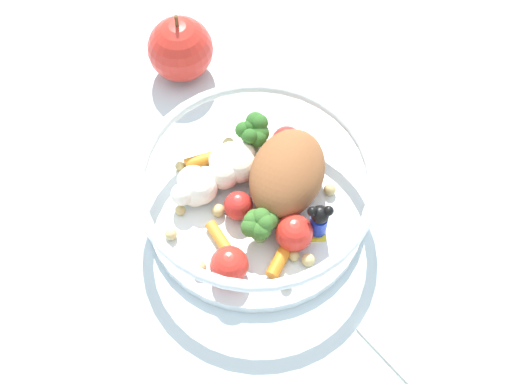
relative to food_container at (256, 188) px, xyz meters
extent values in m
plane|color=silver|center=(0.01, 0.00, -0.03)|extent=(2.40, 2.40, 0.00)
cylinder|color=white|center=(0.00, 0.00, -0.03)|extent=(0.20, 0.20, 0.01)
torus|color=white|center=(0.00, 0.00, 0.03)|extent=(0.21, 0.21, 0.01)
ellipsoid|color=brown|center=(0.03, 0.00, 0.01)|extent=(0.11, 0.11, 0.05)
cylinder|color=#8EB766|center=(0.03, 0.05, -0.01)|extent=(0.01, 0.01, 0.02)
sphere|color=#2D6023|center=(0.03, 0.05, 0.01)|extent=(0.02, 0.02, 0.02)
sphere|color=#2D6023|center=(0.03, 0.06, 0.01)|extent=(0.02, 0.02, 0.02)
sphere|color=#2D6023|center=(0.03, 0.05, 0.01)|extent=(0.01, 0.01, 0.01)
sphere|color=#2D6023|center=(0.02, 0.06, 0.01)|extent=(0.02, 0.02, 0.02)
sphere|color=#2D6023|center=(0.02, 0.05, 0.01)|extent=(0.01, 0.01, 0.01)
sphere|color=#2D6023|center=(0.02, 0.04, 0.01)|extent=(0.01, 0.01, 0.01)
sphere|color=#2D6023|center=(0.03, 0.04, 0.01)|extent=(0.02, 0.02, 0.02)
sphere|color=#2D6023|center=(0.03, 0.05, 0.01)|extent=(0.02, 0.02, 0.02)
cylinder|color=#8EB766|center=(-0.02, -0.04, -0.01)|extent=(0.01, 0.01, 0.02)
sphere|color=#386B28|center=(-0.01, -0.04, 0.00)|extent=(0.02, 0.02, 0.02)
sphere|color=#386B28|center=(-0.01, -0.03, 0.01)|extent=(0.02, 0.02, 0.02)
sphere|color=#386B28|center=(-0.02, -0.03, 0.00)|extent=(0.02, 0.02, 0.02)
sphere|color=#386B28|center=(-0.02, -0.03, 0.01)|extent=(0.01, 0.01, 0.01)
sphere|color=#386B28|center=(-0.03, -0.03, 0.01)|extent=(0.02, 0.02, 0.02)
sphere|color=#386B28|center=(-0.02, -0.04, 0.00)|extent=(0.02, 0.02, 0.02)
sphere|color=#386B28|center=(-0.02, -0.04, 0.01)|extent=(0.01, 0.01, 0.01)
sphere|color=#386B28|center=(-0.01, -0.04, 0.01)|extent=(0.02, 0.02, 0.02)
sphere|color=silver|center=(0.01, 0.04, 0.00)|extent=(0.03, 0.03, 0.03)
sphere|color=silver|center=(0.00, 0.04, -0.01)|extent=(0.03, 0.03, 0.03)
sphere|color=silver|center=(-0.01, 0.04, -0.01)|extent=(0.03, 0.03, 0.03)
sphere|color=silver|center=(-0.01, 0.04, 0.00)|extent=(0.02, 0.02, 0.02)
sphere|color=silver|center=(-0.02, 0.03, 0.00)|extent=(0.03, 0.03, 0.03)
sphere|color=silver|center=(-0.01, 0.04, 0.00)|extent=(0.02, 0.02, 0.02)
sphere|color=silver|center=(0.00, 0.03, 0.00)|extent=(0.03, 0.03, 0.03)
sphere|color=white|center=(-0.03, 0.03, 0.00)|extent=(0.03, 0.03, 0.03)
sphere|color=white|center=(-0.04, 0.04, 0.00)|extent=(0.03, 0.03, 0.03)
sphere|color=white|center=(-0.05, 0.04, 0.00)|extent=(0.02, 0.02, 0.02)
sphere|color=white|center=(-0.05, 0.03, 0.00)|extent=(0.02, 0.02, 0.02)
sphere|color=white|center=(-0.06, 0.03, 0.00)|extent=(0.02, 0.02, 0.02)
sphere|color=white|center=(-0.05, 0.03, -0.01)|extent=(0.03, 0.03, 0.03)
sphere|color=white|center=(-0.04, 0.03, 0.00)|extent=(0.03, 0.03, 0.03)
cube|color=yellow|center=(0.03, -0.06, -0.02)|extent=(0.02, 0.02, 0.00)
cylinder|color=#1933B2|center=(0.03, -0.06, -0.01)|extent=(0.02, 0.02, 0.02)
sphere|color=black|center=(0.03, -0.06, 0.01)|extent=(0.02, 0.02, 0.02)
sphere|color=black|center=(0.04, -0.06, 0.02)|extent=(0.01, 0.01, 0.01)
sphere|color=black|center=(0.02, -0.05, 0.02)|extent=(0.01, 0.01, 0.01)
cylinder|color=orange|center=(-0.05, -0.02, -0.02)|extent=(0.01, 0.03, 0.01)
cylinder|color=orange|center=(-0.02, -0.07, -0.01)|extent=(0.03, 0.03, 0.01)
cylinder|color=orange|center=(-0.03, 0.06, -0.01)|extent=(0.03, 0.02, 0.01)
sphere|color=red|center=(-0.02, 0.00, -0.01)|extent=(0.03, 0.03, 0.03)
sphere|color=red|center=(0.05, 0.03, -0.01)|extent=(0.03, 0.03, 0.03)
sphere|color=red|center=(0.01, -0.05, 0.00)|extent=(0.03, 0.03, 0.03)
sphere|color=red|center=(-0.06, -0.05, 0.00)|extent=(0.03, 0.03, 0.03)
sphere|color=#D1B775|center=(0.07, 0.03, -0.02)|extent=(0.01, 0.01, 0.01)
sphere|color=tan|center=(0.00, -0.07, -0.02)|extent=(0.01, 0.01, 0.01)
sphere|color=#D1B775|center=(0.00, -0.08, -0.01)|extent=(0.01, 0.01, 0.01)
sphere|color=#D1B775|center=(-0.04, 0.00, -0.01)|extent=(0.01, 0.01, 0.01)
sphere|color=#D1B775|center=(-0.08, -0.04, -0.01)|extent=(0.01, 0.01, 0.01)
sphere|color=tan|center=(-0.07, 0.02, -0.02)|extent=(0.01, 0.01, 0.01)
sphere|color=#D1B775|center=(-0.08, 0.00, -0.01)|extent=(0.01, 0.01, 0.01)
sphere|color=tan|center=(0.06, -0.03, -0.01)|extent=(0.01, 0.01, 0.01)
sphere|color=tan|center=(0.01, 0.06, -0.01)|extent=(0.01, 0.01, 0.01)
sphere|color=#D1B775|center=(-0.02, -0.08, -0.01)|extent=(0.01, 0.01, 0.01)
sphere|color=tan|center=(-0.04, 0.06, -0.02)|extent=(0.01, 0.01, 0.01)
sphere|color=red|center=(0.02, 0.18, 0.00)|extent=(0.07, 0.07, 0.07)
cylinder|color=brown|center=(0.02, 0.18, 0.04)|extent=(0.00, 0.00, 0.01)
cube|color=silver|center=(0.08, -0.20, -0.03)|extent=(0.14, 0.14, 0.01)
camera|label=1|loc=(-0.16, -0.27, 0.52)|focal=48.02mm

